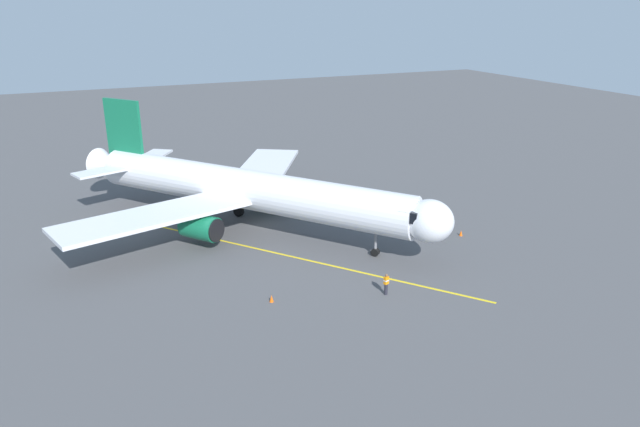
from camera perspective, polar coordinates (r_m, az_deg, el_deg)
ground_plane at (r=57.90m, az=-5.82°, el=-1.33°), size 220.00×220.00×0.00m
apron_lead_in_line at (r=52.24m, az=-5.02°, el=-3.71°), size 24.41×31.98×0.01m
airplane at (r=56.36m, az=-7.43°, el=2.32°), size 31.61×34.52×11.50m
ground_crew_marshaller at (r=44.59m, az=6.49°, el=-6.85°), size 0.45×0.35×1.71m
ground_crew_wing_walker at (r=67.35m, az=-7.93°, el=2.45°), size 0.47×0.42×1.71m
ground_crew_loader at (r=56.63m, az=11.73°, el=-1.19°), size 0.45×0.46×1.71m
baggage_cart_near_nose at (r=62.97m, az=7.95°, el=0.99°), size 2.52×2.95×1.27m
safety_cone_nose_left at (r=56.99m, az=13.63°, el=-1.86°), size 0.32×0.32×0.55m
safety_cone_nose_right at (r=43.69m, az=-4.77°, el=-8.29°), size 0.32×0.32×0.55m
safety_cone_wing_port at (r=61.73m, az=8.02°, el=0.22°), size 0.32×0.32×0.55m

